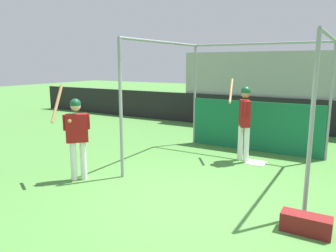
% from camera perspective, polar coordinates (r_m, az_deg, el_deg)
% --- Properties ---
extents(ground_plane, '(60.00, 60.00, 0.00)m').
position_cam_1_polar(ground_plane, '(6.12, 4.09, -12.73)').
color(ground_plane, '#477F38').
extents(outfield_wall, '(24.00, 0.12, 1.21)m').
position_cam_1_polar(outfield_wall, '(12.52, 18.63, 1.89)').
color(outfield_wall, black).
rests_on(outfield_wall, ground).
extents(bleacher_section, '(7.60, 3.20, 2.89)m').
position_cam_1_polar(bleacher_section, '(14.05, 20.24, 6.16)').
color(bleacher_section, '#9E9E99').
rests_on(bleacher_section, ground).
extents(batting_cage, '(3.79, 3.67, 2.99)m').
position_cam_1_polar(batting_cage, '(8.81, 13.88, 2.85)').
color(batting_cage, gray).
rests_on(batting_cage, ground).
extents(home_plate, '(0.44, 0.44, 0.02)m').
position_cam_1_polar(home_plate, '(8.48, 15.12, -6.21)').
color(home_plate, white).
rests_on(home_plate, ground).
extents(player_batter, '(0.74, 0.78, 2.05)m').
position_cam_1_polar(player_batter, '(8.33, 13.12, 1.72)').
color(player_batter, white).
rests_on(player_batter, ground).
extents(player_waiting, '(0.62, 0.75, 2.02)m').
position_cam_1_polar(player_waiting, '(7.07, -15.67, -0.94)').
color(player_waiting, white).
rests_on(player_waiting, ground).
extents(equipment_bag, '(0.70, 0.28, 0.28)m').
position_cam_1_polar(equipment_bag, '(5.39, 22.88, -15.42)').
color(equipment_bag, maroon).
rests_on(equipment_bag, ground).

